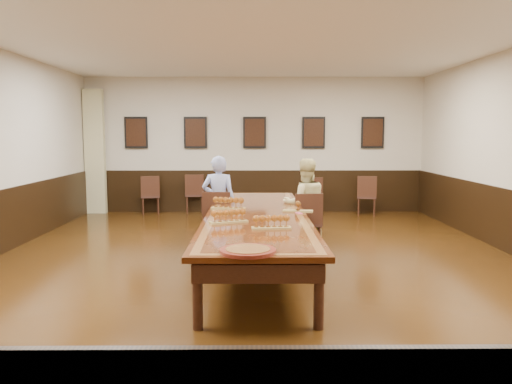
{
  "coord_description": "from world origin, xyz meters",
  "views": [
    {
      "loc": [
        -0.06,
        -6.93,
        1.87
      ],
      "look_at": [
        0.0,
        0.5,
        1.0
      ],
      "focal_mm": 35.0,
      "sensor_mm": 36.0,
      "label": 1
    }
  ],
  "objects_px": {
    "conference_table": "(256,223)",
    "carved_platter": "(248,251)",
    "spare_chair_d": "(367,195)",
    "chair_man": "(218,219)",
    "spare_chair_c": "(313,195)",
    "spare_chair_a": "(150,195)",
    "chair_woman": "(306,221)",
    "person_man": "(219,201)",
    "spare_chair_b": "(194,193)",
    "person_woman": "(305,204)"
  },
  "relations": [
    {
      "from": "person_woman",
      "to": "chair_woman",
      "type": "bearing_deg",
      "value": 90.0
    },
    {
      "from": "spare_chair_c",
      "to": "chair_man",
      "type": "bearing_deg",
      "value": 61.17
    },
    {
      "from": "chair_woman",
      "to": "person_woman",
      "type": "relative_size",
      "value": 0.64
    },
    {
      "from": "carved_platter",
      "to": "chair_woman",
      "type": "bearing_deg",
      "value": 74.55
    },
    {
      "from": "spare_chair_b",
      "to": "carved_platter",
      "type": "distance_m",
      "value": 7.29
    },
    {
      "from": "person_man",
      "to": "person_woman",
      "type": "height_order",
      "value": "person_man"
    },
    {
      "from": "spare_chair_a",
      "to": "spare_chair_d",
      "type": "height_order",
      "value": "spare_chair_d"
    },
    {
      "from": "chair_man",
      "to": "spare_chair_c",
      "type": "bearing_deg",
      "value": -115.5
    },
    {
      "from": "chair_man",
      "to": "spare_chair_c",
      "type": "relative_size",
      "value": 1.1
    },
    {
      "from": "spare_chair_b",
      "to": "person_woman",
      "type": "xyz_separation_m",
      "value": [
        2.23,
        -3.79,
        0.27
      ]
    },
    {
      "from": "person_man",
      "to": "carved_platter",
      "type": "distance_m",
      "value": 3.61
    },
    {
      "from": "chair_woman",
      "to": "person_woman",
      "type": "bearing_deg",
      "value": -90.0
    },
    {
      "from": "conference_table",
      "to": "carved_platter",
      "type": "relative_size",
      "value": 7.46
    },
    {
      "from": "spare_chair_b",
      "to": "spare_chair_d",
      "type": "distance_m",
      "value": 4.05
    },
    {
      "from": "spare_chair_b",
      "to": "spare_chair_d",
      "type": "height_order",
      "value": "spare_chair_b"
    },
    {
      "from": "spare_chair_a",
      "to": "chair_man",
      "type": "bearing_deg",
      "value": 103.79
    },
    {
      "from": "spare_chair_d",
      "to": "person_woman",
      "type": "bearing_deg",
      "value": 75.52
    },
    {
      "from": "spare_chair_c",
      "to": "carved_platter",
      "type": "relative_size",
      "value": 1.29
    },
    {
      "from": "spare_chair_c",
      "to": "spare_chair_b",
      "type": "bearing_deg",
      "value": -1.71
    },
    {
      "from": "chair_man",
      "to": "person_man",
      "type": "xyz_separation_m",
      "value": [
        0.01,
        0.1,
        0.28
      ]
    },
    {
      "from": "person_man",
      "to": "spare_chair_c",
      "type": "bearing_deg",
      "value": -116.12
    },
    {
      "from": "chair_woman",
      "to": "spare_chair_a",
      "type": "height_order",
      "value": "chair_woman"
    },
    {
      "from": "chair_man",
      "to": "conference_table",
      "type": "relative_size",
      "value": 0.19
    },
    {
      "from": "person_woman",
      "to": "spare_chair_a",
      "type": "bearing_deg",
      "value": -54.44
    },
    {
      "from": "spare_chair_a",
      "to": "spare_chair_b",
      "type": "height_order",
      "value": "spare_chair_b"
    },
    {
      "from": "person_man",
      "to": "conference_table",
      "type": "xyz_separation_m",
      "value": [
        0.61,
        -1.26,
        -0.15
      ]
    },
    {
      "from": "chair_man",
      "to": "chair_woman",
      "type": "relative_size",
      "value": 1.01
    },
    {
      "from": "spare_chair_a",
      "to": "spare_chair_d",
      "type": "bearing_deg",
      "value": 163.72
    },
    {
      "from": "conference_table",
      "to": "chair_man",
      "type": "bearing_deg",
      "value": 118.15
    },
    {
      "from": "person_woman",
      "to": "spare_chair_c",
      "type": "bearing_deg",
      "value": -105.16
    },
    {
      "from": "person_man",
      "to": "conference_table",
      "type": "distance_m",
      "value": 1.4
    },
    {
      "from": "spare_chair_b",
      "to": "person_man",
      "type": "relative_size",
      "value": 0.61
    },
    {
      "from": "chair_woman",
      "to": "person_man",
      "type": "bearing_deg",
      "value": -18.22
    },
    {
      "from": "spare_chair_b",
      "to": "spare_chair_c",
      "type": "height_order",
      "value": "spare_chair_b"
    },
    {
      "from": "spare_chair_d",
      "to": "person_woman",
      "type": "relative_size",
      "value": 0.62
    },
    {
      "from": "spare_chair_d",
      "to": "carved_platter",
      "type": "bearing_deg",
      "value": 81.66
    },
    {
      "from": "spare_chair_a",
      "to": "person_woman",
      "type": "relative_size",
      "value": 0.61
    },
    {
      "from": "spare_chair_a",
      "to": "spare_chair_d",
      "type": "distance_m",
      "value": 5.05
    },
    {
      "from": "chair_man",
      "to": "person_man",
      "type": "bearing_deg",
      "value": -90.0
    },
    {
      "from": "chair_man",
      "to": "spare_chair_b",
      "type": "relative_size",
      "value": 1.02
    },
    {
      "from": "chair_man",
      "to": "person_man",
      "type": "height_order",
      "value": "person_man"
    },
    {
      "from": "carved_platter",
      "to": "spare_chair_a",
      "type": "bearing_deg",
      "value": 108.57
    },
    {
      "from": "spare_chair_b",
      "to": "spare_chair_c",
      "type": "relative_size",
      "value": 1.07
    },
    {
      "from": "chair_woman",
      "to": "person_man",
      "type": "xyz_separation_m",
      "value": [
        -1.42,
        0.3,
        0.29
      ]
    },
    {
      "from": "spare_chair_d",
      "to": "carved_platter",
      "type": "height_order",
      "value": "spare_chair_d"
    },
    {
      "from": "chair_woman",
      "to": "spare_chair_a",
      "type": "bearing_deg",
      "value": -55.11
    },
    {
      "from": "chair_man",
      "to": "spare_chair_a",
      "type": "distance_m",
      "value": 3.99
    },
    {
      "from": "conference_table",
      "to": "carved_platter",
      "type": "bearing_deg",
      "value": -92.43
    },
    {
      "from": "chair_woman",
      "to": "conference_table",
      "type": "distance_m",
      "value": 1.26
    },
    {
      "from": "chair_man",
      "to": "chair_woman",
      "type": "distance_m",
      "value": 1.44
    }
  ]
}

